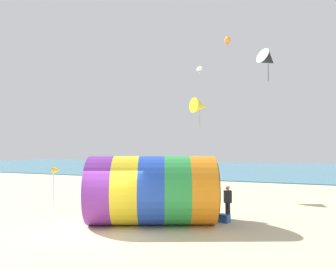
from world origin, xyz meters
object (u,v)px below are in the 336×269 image
giant_inflatable_tube (152,190)px  kite_black_delta (268,59)px  kite_orange_parafoil (227,40)px  beach_flag (56,172)px  kite_white_parafoil (199,69)px  cooler_box (224,218)px  kite_yellow_delta (200,106)px  kite_handler (228,202)px

giant_inflatable_tube → kite_black_delta: kite_black_delta is taller
kite_orange_parafoil → beach_flag: size_ratio=0.66×
kite_white_parafoil → cooler_box: kite_white_parafoil is taller
kite_orange_parafoil → kite_yellow_delta: kite_orange_parafoil is taller
giant_inflatable_tube → kite_white_parafoil: bearing=95.6°
kite_yellow_delta → beach_flag: bearing=-126.9°
kite_black_delta → kite_white_parafoil: size_ratio=1.76×
kite_orange_parafoil → cooler_box: kite_orange_parafoil is taller
kite_black_delta → kite_white_parafoil: kite_white_parafoil is taller
kite_white_parafoil → giant_inflatable_tube: bearing=-84.4°
giant_inflatable_tube → kite_orange_parafoil: kite_orange_parafoil is taller
giant_inflatable_tube → beach_flag: size_ratio=2.73×
kite_yellow_delta → kite_black_delta: kite_black_delta is taller
kite_handler → kite_orange_parafoil: size_ratio=1.03×
kite_black_delta → cooler_box: size_ratio=3.97×
kite_orange_parafoil → beach_flag: bearing=-122.6°
giant_inflatable_tube → cooler_box: size_ratio=12.40×
kite_orange_parafoil → beach_flag: (-7.53, -11.79, -10.30)m
cooler_box → kite_white_parafoil: bearing=111.8°
kite_yellow_delta → cooler_box: kite_yellow_delta is taller
kite_black_delta → beach_flag: 14.59m
kite_handler → kite_white_parafoil: (-4.15, 9.57, 9.06)m
kite_black_delta → beach_flag: (-11.19, -6.28, -6.94)m
cooler_box → beach_flag: bearing=-178.9°
kite_white_parafoil → beach_flag: size_ratio=0.50×
kite_handler → beach_flag: size_ratio=0.68×
kite_black_delta → kite_white_parafoil: 7.13m
kite_handler → cooler_box: 0.96m
kite_orange_parafoil → cooler_box: size_ratio=3.02×
kite_orange_parafoil → kite_white_parafoil: size_ratio=1.33×
giant_inflatable_tube → kite_yellow_delta: kite_yellow_delta is taller
kite_yellow_delta → kite_white_parafoil: kite_white_parafoil is taller
beach_flag → kite_yellow_delta: bearing=53.1°
kite_yellow_delta → giant_inflatable_tube: bearing=-87.0°
kite_handler → beach_flag: 9.76m
giant_inflatable_tube → kite_white_parafoil: kite_white_parafoil is taller
kite_handler → kite_white_parafoil: kite_white_parafoil is taller
kite_black_delta → kite_white_parafoil: (-5.70, 4.19, 0.85)m
giant_inflatable_tube → cooler_box: (2.95, 1.57, -1.36)m
kite_handler → kite_yellow_delta: bearing=115.6°
kite_orange_parafoil → cooler_box: (2.06, -11.61, -12.21)m
kite_black_delta → giant_inflatable_tube: bearing=-120.6°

